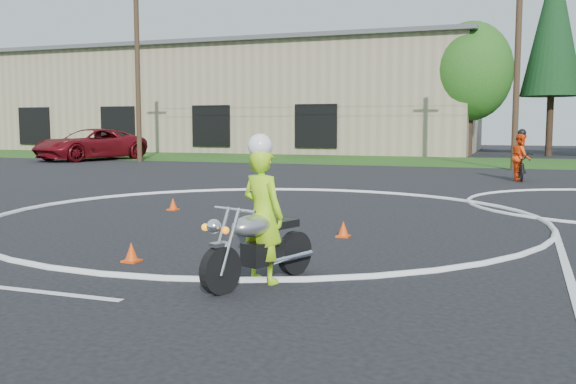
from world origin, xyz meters
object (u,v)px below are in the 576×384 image
(rider_primary_grp, at_px, (263,211))
(rider_second_grp, at_px, (521,162))
(pickup_grp, at_px, (90,144))
(primary_motorcycle, at_px, (258,245))

(rider_primary_grp, relative_size, rider_second_grp, 0.95)
(rider_primary_grp, relative_size, pickup_grp, 0.27)
(rider_primary_grp, bearing_deg, pickup_grp, 151.82)
(primary_motorcycle, xyz_separation_m, pickup_grp, (-20.81, 24.05, 0.42))
(primary_motorcycle, bearing_deg, rider_primary_grp, 106.81)
(primary_motorcycle, height_order, pickup_grp, pickup_grp)
(rider_second_grp, bearing_deg, pickup_grp, 160.10)
(rider_primary_grp, height_order, rider_second_grp, rider_primary_grp)
(primary_motorcycle, distance_m, rider_second_grp, 18.06)
(rider_primary_grp, distance_m, pickup_grp, 31.71)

